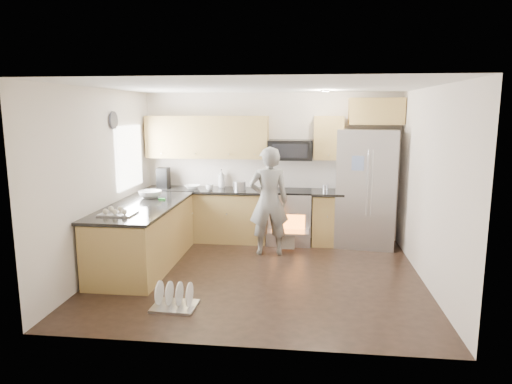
# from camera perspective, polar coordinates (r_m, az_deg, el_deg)

# --- Properties ---
(ground) EXTENTS (4.50, 4.50, 0.00)m
(ground) POSITION_cam_1_polar(r_m,az_deg,el_deg) (6.55, 0.35, -10.33)
(ground) COLOR black
(ground) RESTS_ON ground
(room_shell) EXTENTS (4.54, 4.04, 2.62)m
(room_shell) POSITION_cam_1_polar(r_m,az_deg,el_deg) (6.19, 0.04, 4.43)
(room_shell) COLOR silver
(room_shell) RESTS_ON ground
(back_cabinet_run) EXTENTS (4.45, 0.64, 2.50)m
(back_cabinet_run) POSITION_cam_1_polar(r_m,az_deg,el_deg) (8.05, -2.47, 0.66)
(back_cabinet_run) COLOR #A58342
(back_cabinet_run) RESTS_ON ground
(peninsula) EXTENTS (0.96, 2.36, 1.04)m
(peninsula) POSITION_cam_1_polar(r_m,az_deg,el_deg) (7.03, -13.82, -5.20)
(peninsula) COLOR #A58342
(peninsula) RESTS_ON ground
(stove_range) EXTENTS (0.76, 0.97, 1.79)m
(stove_range) POSITION_cam_1_polar(r_m,az_deg,el_deg) (7.96, 4.17, -1.58)
(stove_range) COLOR #B7B7BC
(stove_range) RESTS_ON ground
(refrigerator) EXTENTS (1.07, 0.88, 1.99)m
(refrigerator) POSITION_cam_1_polar(r_m,az_deg,el_deg) (7.97, 13.60, 0.49)
(refrigerator) COLOR #B7B7BC
(refrigerator) RESTS_ON ground
(person) EXTENTS (0.70, 0.53, 1.74)m
(person) POSITION_cam_1_polar(r_m,az_deg,el_deg) (7.24, 1.61, -1.17)
(person) COLOR gray
(person) RESTS_ON ground
(dish_rack) EXTENTS (0.52, 0.42, 0.32)m
(dish_rack) POSITION_cam_1_polar(r_m,az_deg,el_deg) (5.60, -10.15, -13.22)
(dish_rack) COLOR #B7B7BC
(dish_rack) RESTS_ON ground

